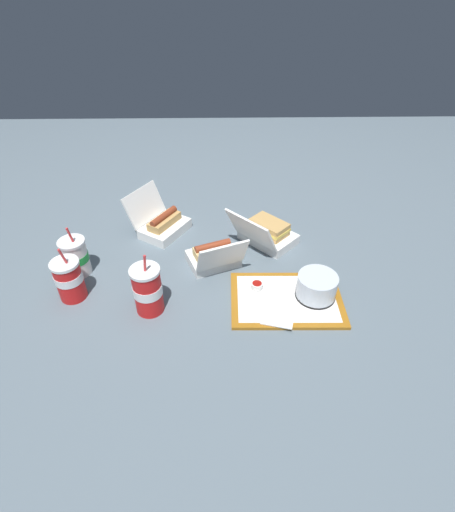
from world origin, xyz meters
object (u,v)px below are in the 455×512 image
soda_cup_right (69,279)px  soda_cup_left (75,257)px  clamshell_sandwich_center (267,233)px  clamshell_hotdog_front (214,256)px  clamshell_hotdog_left (162,223)px  soda_cup_front (148,290)px  cake_container (317,287)px  ketchup_cup (257,286)px  plastic_fork (272,288)px  food_tray (286,299)px

soda_cup_right → soda_cup_left: 0.13m
clamshell_sandwich_center → clamshell_hotdog_front: bearing=-146.0°
clamshell_hotdog_left → soda_cup_front: bearing=-89.0°
soda_cup_right → soda_cup_front: bearing=-13.7°
cake_container → soda_cup_front: soda_cup_front is taller
ketchup_cup → clamshell_sandwich_center: size_ratio=0.13×
plastic_fork → soda_cup_front: 0.42m
food_tray → soda_cup_front: size_ratio=1.63×
clamshell_hotdog_front → soda_cup_front: soda_cup_front is taller
soda_cup_front → soda_cup_left: (-0.28, 0.19, -0.01)m
soda_cup_front → soda_cup_left: size_ratio=1.14×
plastic_fork → soda_cup_front: bearing=-159.4°
cake_container → clamshell_sandwich_center: (-0.13, 0.33, -0.01)m
food_tray → plastic_fork: (-0.04, 0.05, 0.01)m
food_tray → clamshell_hotdog_front: size_ratio=1.56×
soda_cup_front → soda_cup_left: 0.34m
clamshell_hotdog_left → soda_cup_left: soda_cup_left is taller
cake_container → food_tray: bearing=-174.8°
cake_container → ketchup_cup: cake_container is taller
clamshell_hotdog_front → ketchup_cup: bearing=-45.2°
soda_cup_right → food_tray: bearing=-2.8°
clamshell_hotdog_left → soda_cup_front: 0.45m
cake_container → soda_cup_left: soda_cup_left is taller
clamshell_sandwich_center → cake_container: bearing=-67.7°
clamshell_sandwich_center → soda_cup_right: soda_cup_right is taller
cake_container → plastic_fork: cake_container is taller
ketchup_cup → plastic_fork: 0.05m
soda_cup_right → plastic_fork: bearing=1.0°
clamshell_sandwich_center → soda_cup_front: bearing=-138.6°
soda_cup_left → soda_cup_right: bearing=-82.9°
food_tray → cake_container: cake_container is taller
soda_cup_right → soda_cup_front: soda_cup_front is taller
soda_cup_left → ketchup_cup: bearing=-10.1°
cake_container → ketchup_cup: (-0.19, 0.04, -0.03)m
plastic_fork → soda_cup_right: bearing=-169.1°
ketchup_cup → soda_cup_right: soda_cup_right is taller
clamshell_hotdog_front → clamshell_hotdog_left: clamshell_hotdog_left is taller
cake_container → clamshell_hotdog_front: clamshell_hotdog_front is taller
soda_cup_left → soda_cup_front: bearing=-33.9°
soda_cup_right → clamshell_hotdog_left: bearing=55.6°
plastic_fork → soda_cup_front: soda_cup_front is taller
plastic_fork → clamshell_sandwich_center: (0.01, 0.29, 0.03)m
food_tray → soda_cup_left: soda_cup_left is taller
plastic_fork → clamshell_hotdog_front: (-0.20, 0.15, 0.02)m
clamshell_hotdog_left → soda_cup_left: bearing=-137.3°
plastic_fork → clamshell_hotdog_left: 0.55m
clamshell_hotdog_front → food_tray: bearing=-38.8°
cake_container → ketchup_cup: bearing=168.8°
soda_cup_right → soda_cup_left: soda_cup_right is taller
clamshell_hotdog_front → clamshell_hotdog_left: bearing=134.3°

